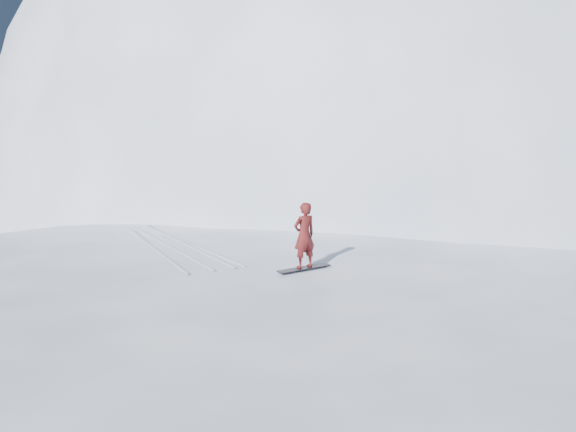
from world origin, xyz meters
The scene contains 8 objects.
ground centered at (0.00, 0.00, 0.00)m, with size 400.00×400.00×0.00m, color white.
near_ridge centered at (1.00, 3.00, 0.00)m, with size 36.00×28.00×4.80m, color white.
summit_peak centered at (22.00, 26.00, 0.00)m, with size 60.00×56.00×56.00m, color white.
peak_shoulder centered at (10.00, 20.00, 0.00)m, with size 28.00×24.00×18.00m, color white.
wind_bumps centered at (-0.56, 2.12, 0.00)m, with size 16.00×14.40×1.00m.
snowboard centered at (1.58, 0.65, 2.41)m, with size 1.38×0.26×0.02m, color black.
snowboarder centered at (1.58, 0.65, 3.21)m, with size 0.57×0.38×1.57m, color maroon.
board_tracks centered at (-0.81, 4.25, 2.42)m, with size 2.12×5.97×0.04m.
Camera 1 is at (-3.72, -11.10, 6.07)m, focal length 35.00 mm.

